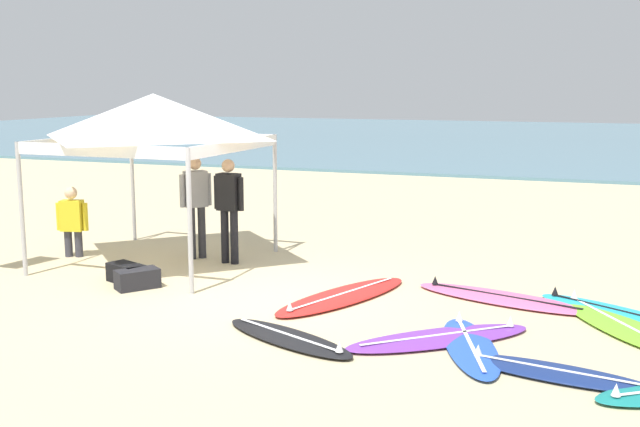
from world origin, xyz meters
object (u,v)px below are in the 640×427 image
object	(u,v)px
surfboard_purple	(440,338)
surfboard_red	(343,296)
surfboard_lime	(616,323)
surfboard_navy	(555,372)
surfboard_pink	(503,298)
surfboard_cyan	(611,311)
surfboard_black	(289,338)
gear_bag_near_tent	(126,273)
person_yellow	(72,219)
surfboard_blue	(470,346)
canopy_tent	(154,117)
gear_bag_by_pole	(137,279)
person_black	(229,204)
person_grey	(196,200)

from	to	relation	value
surfboard_purple	surfboard_red	bearing A→B (deg)	141.92
surfboard_lime	surfboard_navy	world-z (taller)	same
surfboard_pink	surfboard_navy	distance (m)	2.71
surfboard_purple	surfboard_navy	size ratio (longest dim) A/B	1.06
surfboard_red	surfboard_cyan	world-z (taller)	same
surfboard_purple	surfboard_black	world-z (taller)	same
surfboard_purple	gear_bag_near_tent	xyz separation A→B (m)	(-4.88, 0.94, 0.10)
person_yellow	gear_bag_near_tent	xyz separation A→B (m)	(1.84, -1.14, -0.52)
surfboard_blue	person_yellow	distance (m)	7.46
surfboard_cyan	surfboard_purple	bearing A→B (deg)	-135.61
canopy_tent	surfboard_blue	size ratio (longest dim) A/B	1.46
surfboard_cyan	gear_bag_by_pole	xyz separation A→B (m)	(-6.37, -1.08, 0.10)
canopy_tent	surfboard_black	xyz separation A→B (m)	(3.50, -2.81, -2.35)
surfboard_purple	surfboard_navy	bearing A→B (deg)	-26.25
surfboard_lime	surfboard_navy	bearing A→B (deg)	-106.89
surfboard_navy	surfboard_black	bearing A→B (deg)	179.31
surfboard_red	surfboard_black	world-z (taller)	same
surfboard_red	person_yellow	world-z (taller)	person_yellow
surfboard_black	gear_bag_by_pole	size ratio (longest dim) A/B	3.31
person_yellow	person_black	bearing A→B (deg)	10.42
canopy_tent	person_yellow	world-z (taller)	canopy_tent
surfboard_navy	surfboard_black	xyz separation A→B (m)	(-2.91, 0.04, 0.00)
surfboard_purple	gear_bag_by_pole	xyz separation A→B (m)	(-4.53, 0.72, 0.10)
surfboard_black	person_yellow	bearing A→B (deg)	152.22
surfboard_purple	surfboard_blue	xyz separation A→B (m)	(0.37, -0.16, 0.00)
canopy_tent	person_grey	world-z (taller)	canopy_tent
surfboard_pink	gear_bag_by_pole	bearing A→B (deg)	-166.33
surfboard_red	surfboard_lime	bearing A→B (deg)	0.67
person_grey	person_yellow	size ratio (longest dim) A/B	1.43
surfboard_cyan	gear_bag_near_tent	xyz separation A→B (m)	(-6.72, -0.85, 0.10)
person_black	gear_bag_near_tent	size ratio (longest dim) A/B	2.85
person_black	surfboard_blue	bearing A→B (deg)	-32.06
person_yellow	surfboard_pink	bearing A→B (deg)	-1.23
surfboard_blue	person_yellow	bearing A→B (deg)	162.42
surfboard_cyan	gear_bag_by_pole	world-z (taller)	gear_bag_by_pole
surfboard_lime	gear_bag_by_pole	world-z (taller)	gear_bag_by_pole
surfboard_red	surfboard_purple	bearing A→B (deg)	-38.08
person_grey	person_yellow	xyz separation A→B (m)	(-2.03, -0.62, -0.33)
surfboard_cyan	surfboard_blue	xyz separation A→B (m)	(-1.47, -1.96, 0.00)
canopy_tent	gear_bag_near_tent	world-z (taller)	canopy_tent
surfboard_pink	person_yellow	xyz separation A→B (m)	(-7.18, 0.15, 0.62)
person_black	person_yellow	xyz separation A→B (m)	(-2.71, -0.50, -0.33)
surfboard_pink	gear_bag_by_pole	size ratio (longest dim) A/B	4.35
surfboard_lime	gear_bag_near_tent	world-z (taller)	gear_bag_near_tent
surfboard_red	gear_bag_near_tent	world-z (taller)	gear_bag_near_tent
person_grey	person_black	world-z (taller)	same
surfboard_lime	surfboard_black	bearing A→B (deg)	-151.48
canopy_tent	person_grey	xyz separation A→B (m)	(0.43, 0.51, -1.40)
canopy_tent	surfboard_pink	world-z (taller)	canopy_tent
surfboard_lime	surfboard_cyan	xyz separation A→B (m)	(-0.05, 0.50, 0.00)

